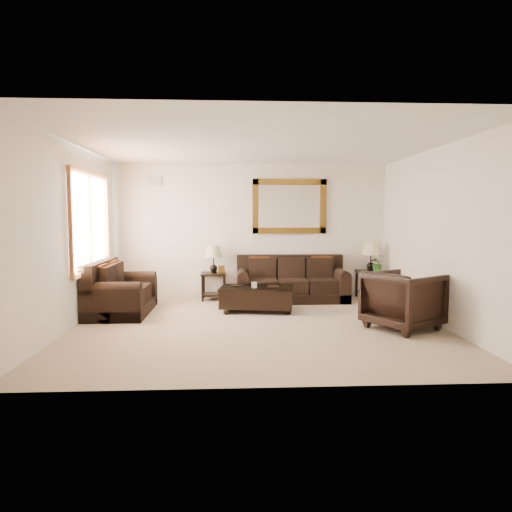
{
  "coord_description": "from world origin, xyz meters",
  "views": [
    {
      "loc": [
        -0.37,
        -6.76,
        1.65
      ],
      "look_at": [
        0.01,
        0.6,
        1.01
      ],
      "focal_mm": 32.0,
      "sensor_mm": 36.0,
      "label": 1
    }
  ],
  "objects": [
    {
      "name": "room",
      "position": [
        0.0,
        0.0,
        1.35
      ],
      "size": [
        5.51,
        5.01,
        2.71
      ],
      "color": "#87735D",
      "rests_on": "ground"
    },
    {
      "name": "end_table_left",
      "position": [
        -0.74,
        2.21,
        0.7
      ],
      "size": [
        0.49,
        0.49,
        1.08
      ],
      "color": "black",
      "rests_on": "room"
    },
    {
      "name": "end_table_right",
      "position": [
        2.4,
        2.2,
        0.74
      ],
      "size": [
        0.51,
        0.51,
        1.13
      ],
      "color": "black",
      "rests_on": "room"
    },
    {
      "name": "coffee_table",
      "position": [
        0.05,
        1.06,
        0.27
      ],
      "size": [
        1.35,
        0.86,
        0.53
      ],
      "rotation": [
        0.0,
        0.0,
        -0.15
      ],
      "color": "black",
      "rests_on": "room"
    },
    {
      "name": "potted_plant",
      "position": [
        2.51,
        2.11,
        0.69
      ],
      "size": [
        0.36,
        0.38,
        0.26
      ],
      "primitive_type": "imported",
      "rotation": [
        0.0,
        0.0,
        0.19
      ],
      "color": "#2F6121",
      "rests_on": "end_table_right"
    },
    {
      "name": "sofa",
      "position": [
        0.79,
        2.08,
        0.32
      ],
      "size": [
        2.14,
        0.92,
        0.87
      ],
      "color": "black",
      "rests_on": "room"
    },
    {
      "name": "mirror",
      "position": [
        0.79,
        2.47,
        1.85
      ],
      "size": [
        1.5,
        0.06,
        1.1
      ],
      "color": "#46280E",
      "rests_on": "room"
    },
    {
      "name": "loveseat",
      "position": [
        -2.32,
        1.02,
        0.33
      ],
      "size": [
        0.94,
        1.59,
        0.89
      ],
      "rotation": [
        0.0,
        0.0,
        1.57
      ],
      "color": "black",
      "rests_on": "room"
    },
    {
      "name": "armchair",
      "position": [
        2.12,
        -0.3,
        0.47
      ],
      "size": [
        1.2,
        1.22,
        0.93
      ],
      "primitive_type": "imported",
      "rotation": [
        0.0,
        0.0,
        2.12
      ],
      "color": "black",
      "rests_on": "floor"
    },
    {
      "name": "air_vent",
      "position": [
        -1.9,
        2.48,
        2.35
      ],
      "size": [
        0.25,
        0.02,
        0.18
      ],
      "primitive_type": "cube",
      "color": "#999999",
      "rests_on": "room"
    },
    {
      "name": "window",
      "position": [
        -2.7,
        0.9,
        1.55
      ],
      "size": [
        0.07,
        1.96,
        1.66
      ],
      "color": "white",
      "rests_on": "room"
    }
  ]
}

